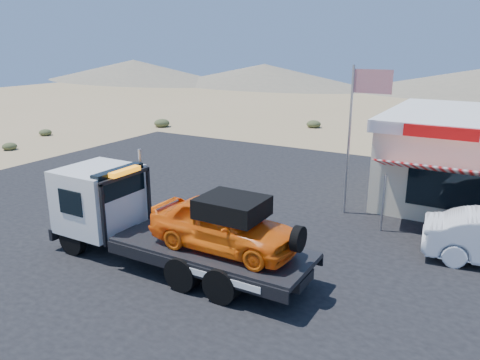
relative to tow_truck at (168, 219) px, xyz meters
The scene contains 6 objects.
ground 3.54m from the tow_truck, 115.44° to the left, with size 120.00×120.00×0.00m, color #9B8558.
asphalt_lot 6.10m from the tow_truck, 83.77° to the left, with size 32.00×24.00×0.02m, color black.
tow_truck is the anchor object (origin of this frame).
flagpole 8.47m from the tow_truck, 64.11° to the left, with size 1.55×0.10×6.00m.
desert_scrub 18.86m from the tow_truck, 139.07° to the left, with size 23.92×31.76×0.70m.
distant_hills 59.06m from the tow_truck, 100.86° to the left, with size 126.00×48.00×4.20m.
Camera 1 is at (10.10, -13.50, 6.84)m, focal length 35.00 mm.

